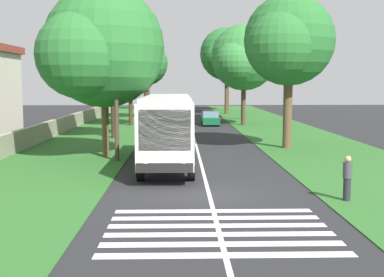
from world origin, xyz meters
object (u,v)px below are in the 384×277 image
trailing_car_0 (175,124)px  roadside_tree_left_1 (144,65)px  coach_bus (168,126)px  trailing_car_1 (210,119)px  roadside_tree_right_3 (225,56)px  roadside_tree_left_2 (111,54)px  roadside_tree_right_4 (286,44)px  roadside_tree_right_0 (227,56)px  utility_pole (116,90)px  roadside_tree_left_0 (128,67)px  roadside_tree_right_2 (242,60)px  pedestrian (347,178)px  roadside_tree_left_4 (100,50)px  roadside_tree_left_3 (148,64)px  roadside_tree_right_1 (242,58)px

trailing_car_0 → roadside_tree_left_1: bearing=13.3°
coach_bus → trailing_car_1: size_ratio=2.60×
trailing_car_0 → roadside_tree_right_3: size_ratio=0.36×
roadside_tree_left_2 → roadside_tree_right_4: (-6.31, -12.44, 0.36)m
roadside_tree_right_0 → utility_pole: 53.16m
roadside_tree_left_0 → roadside_tree_right_0: bearing=-24.4°
roadside_tree_right_2 → coach_bus: bearing=164.7°
roadside_tree_right_3 → pedestrian: size_ratio=7.12×
roadside_tree_left_0 → roadside_tree_right_2: bearing=-87.9°
roadside_tree_left_0 → coach_bus: bearing=-169.8°
roadside_tree_left_4 → utility_pole: bearing=-142.7°
roadside_tree_right_3 → roadside_tree_right_4: bearing=-179.0°
roadside_tree_right_2 → roadside_tree_right_4: roadside_tree_right_2 is taller
roadside_tree_right_2 → pedestrian: (-34.19, 0.25, -5.90)m
utility_pole → trailing_car_0: bearing=-10.1°
trailing_car_0 → utility_pole: size_ratio=0.56×
trailing_car_0 → roadside_tree_right_2: size_ratio=0.41×
roadside_tree_left_1 → roadside_tree_right_2: bearing=-132.6°
roadside_tree_right_0 → roadside_tree_right_2: bearing=178.1°
trailing_car_0 → roadside_tree_left_3: size_ratio=0.43×
trailing_car_1 → roadside_tree_right_2: (0.09, -3.30, 6.14)m
roadside_tree_right_1 → utility_pole: size_ratio=1.26×
coach_bus → roadside_tree_right_0: (53.56, -8.05, 6.40)m
roadside_tree_left_1 → roadside_tree_right_0: size_ratio=0.78×
trailing_car_1 → roadside_tree_right_4: size_ratio=0.42×
utility_pole → roadside_tree_right_0: bearing=-11.9°
roadside_tree_right_1 → roadside_tree_right_4: size_ratio=0.95×
coach_bus → roadside_tree_right_0: roadside_tree_right_0 is taller
roadside_tree_left_0 → roadside_tree_left_2: (-12.09, 0.14, 0.66)m
trailing_car_1 → roadside_tree_right_3: (18.63, -3.21, 7.52)m
roadside_tree_left_1 → roadside_tree_left_4: 32.94m
roadside_tree_right_2 → pedestrian: 34.70m
roadside_tree_right_4 → trailing_car_0: bearing=32.0°
roadside_tree_right_0 → roadside_tree_right_3: bearing=173.6°
roadside_tree_left_1 → roadside_tree_left_4: (-32.93, 0.21, -0.31)m
roadside_tree_left_2 → roadside_tree_right_3: size_ratio=0.80×
roadside_tree_right_2 → utility_pole: (-24.31, 10.05, -2.79)m
roadside_tree_left_0 → pedestrian: bearing=-161.2°
pedestrian → roadside_tree_left_1: bearing=13.6°
roadside_tree_left_2 → utility_pole: size_ratio=1.25×
roadside_tree_right_2 → roadside_tree_left_3: bearing=21.4°
roadside_tree_left_0 → roadside_tree_right_4: bearing=-146.2°
roadside_tree_right_4 → roadside_tree_left_0: bearing=33.8°
roadside_tree_left_3 → pedestrian: bearing=-169.9°
trailing_car_0 → roadside_tree_left_0: 9.64m
trailing_car_0 → coach_bus: bearing=179.4°
roadside_tree_right_0 → pedestrian: bearing=178.9°
roadside_tree_left_1 → roadside_tree_right_1: (-2.63, -11.82, 0.71)m
roadside_tree_right_0 → utility_pole: roadside_tree_right_0 is taller
trailing_car_1 → roadside_tree_left_0: 9.98m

